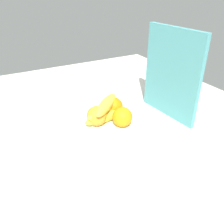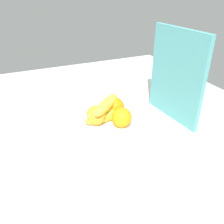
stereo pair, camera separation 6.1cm
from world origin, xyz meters
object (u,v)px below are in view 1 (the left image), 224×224
(orange_center, at_px, (97,116))
(orange_front_left, at_px, (122,117))
(fruit_bowl, at_px, (112,129))
(cutting_board, at_px, (171,74))
(banana_bunch, at_px, (105,110))
(orange_front_right, at_px, (114,107))

(orange_center, bearing_deg, orange_front_left, 56.60)
(fruit_bowl, relative_size, cutting_board, 0.64)
(banana_bunch, bearing_deg, orange_front_right, 115.73)
(orange_front_left, relative_size, banana_bunch, 0.40)
(fruit_bowl, relative_size, banana_bunch, 1.33)
(fruit_bowl, relative_size, orange_center, 3.31)
(banana_bunch, height_order, cutting_board, cutting_board)
(orange_center, height_order, cutting_board, cutting_board)
(orange_center, xyz_separation_m, banana_bunch, (-0.01, 0.04, 0.01))
(fruit_bowl, height_order, orange_center, orange_center)
(orange_front_left, relative_size, orange_front_right, 1.00)
(orange_front_left, bearing_deg, orange_front_right, 172.30)
(cutting_board, bearing_deg, orange_center, -89.52)
(orange_front_right, relative_size, orange_center, 1.00)
(orange_front_right, distance_m, banana_bunch, 0.05)
(cutting_board, bearing_deg, fruit_bowl, -86.87)
(orange_center, distance_m, banana_bunch, 0.04)
(orange_front_right, height_order, banana_bunch, banana_bunch)
(fruit_bowl, bearing_deg, orange_front_left, 24.82)
(fruit_bowl, bearing_deg, banana_bunch, -141.60)
(cutting_board, bearing_deg, orange_front_right, -95.15)
(orange_front_left, bearing_deg, orange_center, -123.40)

